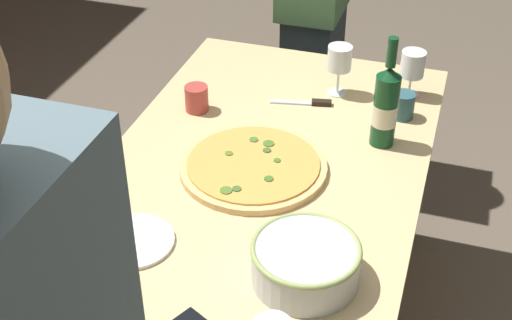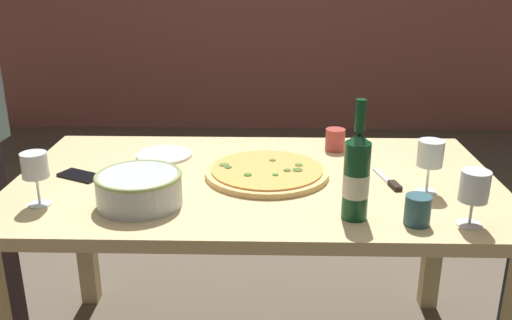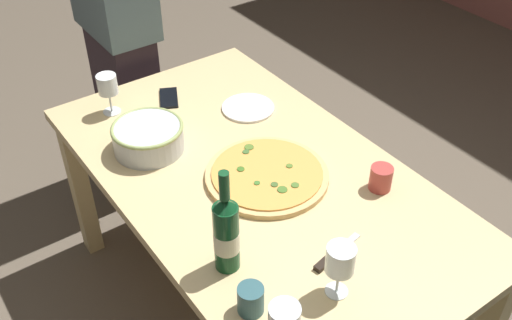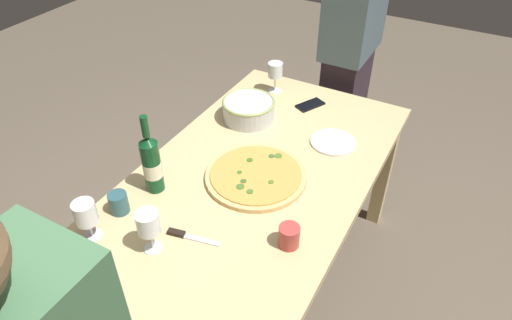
{
  "view_description": "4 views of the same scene",
  "coord_description": "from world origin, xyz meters",
  "px_view_note": "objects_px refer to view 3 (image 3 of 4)",
  "views": [
    {
      "loc": [
        -1.51,
        -0.48,
        1.93
      ],
      "look_at": [
        0.0,
        0.0,
        0.81
      ],
      "focal_mm": 49.94,
      "sensor_mm": 36.0,
      "label": 1
    },
    {
      "loc": [
        0.04,
        -1.73,
        1.43
      ],
      "look_at": [
        0.0,
        0.0,
        0.81
      ],
      "focal_mm": 39.21,
      "sensor_mm": 36.0,
      "label": 2
    },
    {
      "loc": [
        1.26,
        -0.9,
        2.04
      ],
      "look_at": [
        0.0,
        0.0,
        0.81
      ],
      "focal_mm": 41.76,
      "sensor_mm": 36.0,
      "label": 3
    },
    {
      "loc": [
        1.28,
        0.7,
        1.97
      ],
      "look_at": [
        0.0,
        0.0,
        0.81
      ],
      "focal_mm": 31.98,
      "sensor_mm": 36.0,
      "label": 4
    }
  ],
  "objects_px": {
    "serving_bowl": "(148,137)",
    "cell_phone": "(169,98)",
    "pizza_knife": "(332,257)",
    "person_host": "(117,24)",
    "cup_ceramic": "(251,300)",
    "wine_bottle": "(226,233)",
    "side_plate": "(248,108)",
    "cup_amber": "(381,178)",
    "pizza": "(267,175)",
    "dining_table": "(256,195)",
    "wine_glass_far_left": "(107,86)",
    "wine_glass_near_pizza": "(340,261)"
  },
  "relations": [
    {
      "from": "pizza",
      "to": "cup_ceramic",
      "type": "bearing_deg",
      "value": -40.85
    },
    {
      "from": "serving_bowl",
      "to": "cell_phone",
      "type": "height_order",
      "value": "serving_bowl"
    },
    {
      "from": "dining_table",
      "to": "cup_amber",
      "type": "bearing_deg",
      "value": 44.75
    },
    {
      "from": "dining_table",
      "to": "pizza_knife",
      "type": "distance_m",
      "value": 0.45
    },
    {
      "from": "person_host",
      "to": "side_plate",
      "type": "bearing_deg",
      "value": 15.56
    },
    {
      "from": "side_plate",
      "to": "wine_glass_near_pizza",
      "type": "bearing_deg",
      "value": -20.0
    },
    {
      "from": "wine_bottle",
      "to": "cup_amber",
      "type": "distance_m",
      "value": 0.6
    },
    {
      "from": "wine_bottle",
      "to": "side_plate",
      "type": "height_order",
      "value": "wine_bottle"
    },
    {
      "from": "side_plate",
      "to": "pizza_knife",
      "type": "height_order",
      "value": "pizza_knife"
    },
    {
      "from": "wine_glass_near_pizza",
      "to": "side_plate",
      "type": "xyz_separation_m",
      "value": [
        -0.88,
        0.32,
        -0.12
      ]
    },
    {
      "from": "person_host",
      "to": "cup_amber",
      "type": "bearing_deg",
      "value": 12.12
    },
    {
      "from": "dining_table",
      "to": "cup_amber",
      "type": "relative_size",
      "value": 19.05
    },
    {
      "from": "cup_ceramic",
      "to": "side_plate",
      "type": "distance_m",
      "value": 0.96
    },
    {
      "from": "wine_glass_near_pizza",
      "to": "cup_amber",
      "type": "height_order",
      "value": "wine_glass_near_pizza"
    },
    {
      "from": "side_plate",
      "to": "wine_glass_far_left",
      "type": "bearing_deg",
      "value": -123.19
    },
    {
      "from": "dining_table",
      "to": "serving_bowl",
      "type": "bearing_deg",
      "value": -146.24
    },
    {
      "from": "wine_glass_near_pizza",
      "to": "serving_bowl",
      "type": "bearing_deg",
      "value": -172.58
    },
    {
      "from": "serving_bowl",
      "to": "pizza_knife",
      "type": "distance_m",
      "value": 0.8
    },
    {
      "from": "wine_glass_near_pizza",
      "to": "cell_phone",
      "type": "height_order",
      "value": "wine_glass_near_pizza"
    },
    {
      "from": "dining_table",
      "to": "wine_glass_near_pizza",
      "type": "relative_size",
      "value": 9.45
    },
    {
      "from": "serving_bowl",
      "to": "cup_ceramic",
      "type": "height_order",
      "value": "serving_bowl"
    },
    {
      "from": "pizza_knife",
      "to": "person_host",
      "type": "bearing_deg",
      "value": 177.88
    },
    {
      "from": "side_plate",
      "to": "cup_amber",
      "type": "bearing_deg",
      "value": 7.33
    },
    {
      "from": "person_host",
      "to": "cup_ceramic",
      "type": "bearing_deg",
      "value": -12.2
    },
    {
      "from": "person_host",
      "to": "pizza",
      "type": "bearing_deg",
      "value": 1.03
    },
    {
      "from": "cup_ceramic",
      "to": "pizza_knife",
      "type": "bearing_deg",
      "value": 92.49
    },
    {
      "from": "serving_bowl",
      "to": "wine_glass_near_pizza",
      "type": "xyz_separation_m",
      "value": [
        0.87,
        0.11,
        0.07
      ]
    },
    {
      "from": "pizza",
      "to": "cup_amber",
      "type": "xyz_separation_m",
      "value": [
        0.26,
        0.27,
        0.03
      ]
    },
    {
      "from": "dining_table",
      "to": "pizza",
      "type": "bearing_deg",
      "value": 28.53
    },
    {
      "from": "wine_bottle",
      "to": "wine_glass_far_left",
      "type": "height_order",
      "value": "wine_bottle"
    },
    {
      "from": "pizza",
      "to": "cup_ceramic",
      "type": "height_order",
      "value": "cup_ceramic"
    },
    {
      "from": "dining_table",
      "to": "wine_glass_near_pizza",
      "type": "distance_m",
      "value": 0.59
    },
    {
      "from": "wine_bottle",
      "to": "person_host",
      "type": "bearing_deg",
      "value": 167.0
    },
    {
      "from": "serving_bowl",
      "to": "cup_amber",
      "type": "height_order",
      "value": "serving_bowl"
    },
    {
      "from": "wine_bottle",
      "to": "cup_amber",
      "type": "bearing_deg",
      "value": 89.01
    },
    {
      "from": "cell_phone",
      "to": "side_plate",
      "type": "bearing_deg",
      "value": 158.52
    },
    {
      "from": "pizza",
      "to": "cell_phone",
      "type": "relative_size",
      "value": 2.89
    },
    {
      "from": "wine_bottle",
      "to": "dining_table",
      "type": "bearing_deg",
      "value": 133.19
    },
    {
      "from": "wine_glass_far_left",
      "to": "cell_phone",
      "type": "height_order",
      "value": "wine_glass_far_left"
    },
    {
      "from": "wine_glass_far_left",
      "to": "wine_glass_near_pizza",
      "type": "bearing_deg",
      "value": 5.98
    },
    {
      "from": "wine_bottle",
      "to": "cell_phone",
      "type": "relative_size",
      "value": 2.37
    },
    {
      "from": "cup_ceramic",
      "to": "wine_bottle",
      "type": "bearing_deg",
      "value": 167.72
    },
    {
      "from": "dining_table",
      "to": "person_host",
      "type": "xyz_separation_m",
      "value": [
        -1.08,
        0.01,
        0.22
      ]
    },
    {
      "from": "cup_amber",
      "to": "cell_phone",
      "type": "height_order",
      "value": "cup_amber"
    },
    {
      "from": "side_plate",
      "to": "pizza",
      "type": "bearing_deg",
      "value": -26.32
    },
    {
      "from": "wine_glass_far_left",
      "to": "side_plate",
      "type": "relative_size",
      "value": 0.79
    },
    {
      "from": "pizza_knife",
      "to": "wine_bottle",
      "type": "bearing_deg",
      "value": -120.69
    },
    {
      "from": "dining_table",
      "to": "pizza_knife",
      "type": "xyz_separation_m",
      "value": [
        0.44,
        -0.04,
        0.1
      ]
    },
    {
      "from": "wine_bottle",
      "to": "cup_ceramic",
      "type": "xyz_separation_m",
      "value": [
        0.17,
        -0.04,
        -0.09
      ]
    },
    {
      "from": "wine_bottle",
      "to": "pizza_knife",
      "type": "height_order",
      "value": "wine_bottle"
    }
  ]
}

